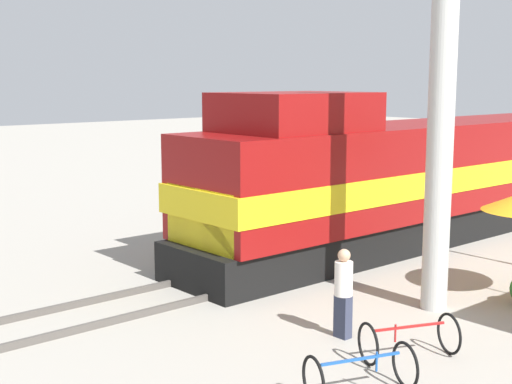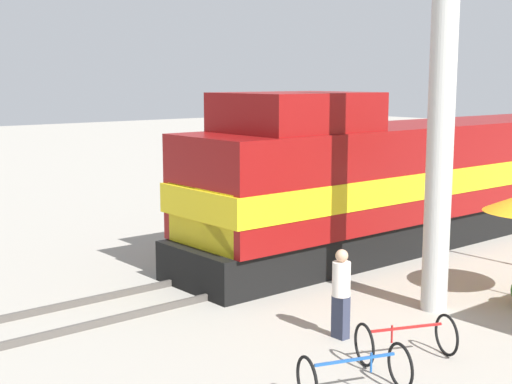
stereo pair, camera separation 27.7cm
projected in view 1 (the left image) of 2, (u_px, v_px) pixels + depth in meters
ground_plane at (304, 266)px, 18.47m from camera, size 120.00×120.00×0.00m
rail_near at (285, 258)px, 18.99m from camera, size 0.08×34.60×0.15m
rail_far at (324, 268)px, 17.92m from camera, size 0.08×34.60×0.15m
locomotive at (405, 179)px, 20.81m from camera, size 3.00×16.53×4.46m
utility_pole at (441, 111)px, 14.40m from camera, size 1.80×0.54×8.24m
person_bystander at (343, 290)px, 13.21m from camera, size 0.34×0.34×1.70m
bicycle at (409, 338)px, 12.25m from camera, size 1.31×1.79×0.74m
bicycle_spare at (361, 372)px, 10.85m from camera, size 1.25×1.79×0.74m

